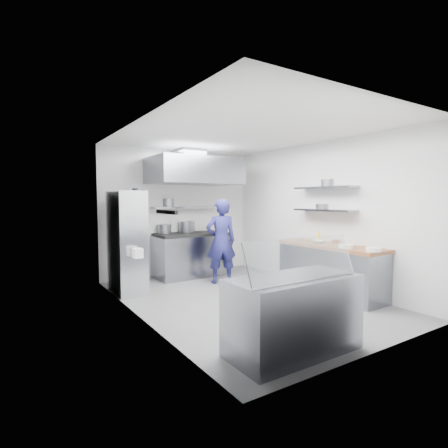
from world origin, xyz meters
TOP-DOWN VIEW (x-y plane):
  - floor at (0.00, 0.00)m, footprint 5.00×5.00m
  - ceiling at (0.00, 0.00)m, footprint 5.00×5.00m
  - wall_back at (0.00, 2.50)m, footprint 3.60×2.80m
  - wall_front at (0.00, -2.50)m, footprint 3.60×2.80m
  - wall_left at (-1.80, 0.00)m, footprint 2.80×5.00m
  - wall_right at (1.80, 0.00)m, footprint 2.80×5.00m
  - gas_range at (0.10, 2.10)m, footprint 1.60×0.80m
  - cooktop at (0.10, 2.10)m, footprint 1.57×0.78m
  - stock_pot_left at (-0.43, 2.35)m, footprint 0.29×0.29m
  - stock_pot_mid at (0.12, 2.35)m, footprint 0.35×0.35m
  - over_range_shelf at (0.10, 2.34)m, footprint 1.60×0.30m
  - shelf_pot_a at (-0.27, 2.52)m, footprint 0.26×0.26m
  - extractor_hood at (0.10, 1.93)m, footprint 1.90×1.15m
  - hood_duct at (0.10, 2.15)m, footprint 0.55×0.55m
  - red_firebox at (-1.25, 2.44)m, footprint 0.22×0.10m
  - chef at (0.30, 1.19)m, footprint 0.71×0.57m
  - wire_rack at (-1.53, 1.49)m, footprint 0.50×0.90m
  - rack_bin_a at (-1.53, 0.90)m, footprint 0.14×0.18m
  - rack_bin_b at (-1.53, 1.35)m, footprint 0.13×0.17m
  - rack_jar at (-1.48, 1.13)m, footprint 0.10×0.10m
  - knife_strip at (-1.78, -0.90)m, footprint 0.04×0.55m
  - prep_counter_base at (1.48, -0.60)m, footprint 0.62×2.00m
  - prep_counter_top at (1.48, -0.60)m, footprint 0.65×2.04m
  - plate_stack_a at (1.37, -1.53)m, footprint 0.23×0.23m
  - plate_stack_b at (1.33, -1.04)m, footprint 0.24×0.24m
  - copper_pan at (1.70, -0.53)m, footprint 0.15×0.15m
  - squeeze_bottle at (1.57, -0.24)m, footprint 0.05×0.05m
  - mixing_bowl at (1.43, -0.36)m, footprint 0.24×0.24m
  - wall_shelf_lower at (1.64, -0.30)m, footprint 0.30×1.30m
  - wall_shelf_upper at (1.64, -0.30)m, footprint 0.30×1.30m
  - shelf_pot_c at (1.51, -0.36)m, footprint 0.23×0.23m
  - shelf_pot_d at (1.81, -0.24)m, footprint 0.26×0.26m
  - display_case at (-0.75, -2.00)m, footprint 1.50×0.70m
  - display_glass at (-0.75, -2.12)m, footprint 1.47×0.19m

SIDE VIEW (x-z plane):
  - floor at x=0.00m, z-range 0.00..0.00m
  - prep_counter_base at x=1.48m, z-range 0.00..0.84m
  - display_case at x=-0.75m, z-range 0.00..0.85m
  - gas_range at x=0.10m, z-range 0.00..0.90m
  - rack_bin_a at x=-1.53m, z-range 0.72..0.88m
  - chef at x=0.30m, z-range 0.00..1.71m
  - prep_counter_top at x=1.48m, z-range 0.84..0.90m
  - wire_rack at x=-1.53m, z-range 0.00..1.85m
  - mixing_bowl at x=1.43m, z-range 0.90..0.95m
  - cooktop at x=0.10m, z-range 0.90..0.96m
  - plate_stack_a at x=1.37m, z-range 0.90..0.96m
  - plate_stack_b at x=1.33m, z-range 0.90..0.96m
  - copper_pan at x=1.70m, z-range 0.90..0.96m
  - squeeze_bottle at x=1.57m, z-range 0.90..1.08m
  - stock_pot_left at x=-0.43m, z-range 0.96..1.16m
  - display_glass at x=-0.75m, z-range 0.86..1.28m
  - stock_pot_mid at x=0.12m, z-range 0.96..1.20m
  - rack_bin_b at x=-1.53m, z-range 1.22..1.38m
  - wall_back at x=0.00m, z-range 1.39..1.41m
  - wall_front at x=0.00m, z-range 1.39..1.41m
  - wall_left at x=-1.80m, z-range 1.39..1.41m
  - wall_right at x=1.80m, z-range 1.39..1.41m
  - red_firebox at x=-1.25m, z-range 1.29..1.55m
  - wall_shelf_lower at x=1.64m, z-range 1.48..1.52m
  - over_range_shelf at x=0.10m, z-range 1.50..1.54m
  - knife_strip at x=-1.78m, z-range 1.53..1.57m
  - shelf_pot_c at x=1.51m, z-range 1.52..1.62m
  - shelf_pot_a at x=-0.27m, z-range 1.54..1.72m
  - rack_jar at x=-1.48m, z-range 1.71..1.89m
  - wall_shelf_upper at x=1.64m, z-range 1.90..1.94m
  - shelf_pot_d at x=1.81m, z-range 1.94..2.08m
  - extractor_hood at x=0.10m, z-range 2.02..2.57m
  - hood_duct at x=0.10m, z-range 2.56..2.80m
  - ceiling at x=0.00m, z-range 2.80..2.80m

